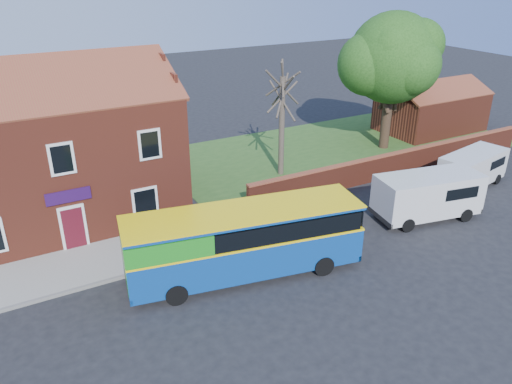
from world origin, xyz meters
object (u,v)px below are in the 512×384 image
bus (237,240)px  large_tree (392,60)px  van_far (473,168)px  van_near (428,194)px

bus → large_tree: (17.09, 9.79, 4.57)m
bus → van_far: 16.96m
bus → van_far: bearing=16.0°
bus → van_near: bearing=10.1°
van_near → van_far: size_ratio=1.15×
bus → large_tree: 20.22m
bus → large_tree: bearing=39.9°
van_far → bus: bearing=175.1°
bus → large_tree: large_tree is taller
van_far → large_tree: size_ratio=0.53×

